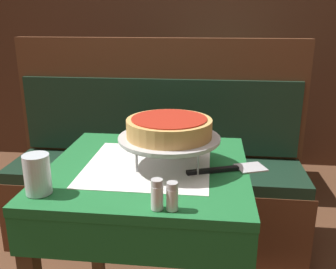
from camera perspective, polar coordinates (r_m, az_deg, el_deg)
name	(u,v)px	position (r m, az deg, el deg)	size (l,w,h in m)	color
dining_table_front	(149,193)	(1.34, -2.98, -8.87)	(0.68, 0.68, 0.75)	#1E6B33
dining_table_rear	(224,104)	(2.74, 8.51, 4.58)	(0.62, 0.62, 0.75)	#1E6B33
booth_bench	(156,183)	(2.13, -1.83, -7.40)	(1.62, 0.45, 1.12)	brown
back_wall_panel	(187,20)	(3.17, 2.98, 16.97)	(6.00, 0.04, 2.40)	#4C2D1E
pizza_pan_stand	(169,140)	(1.25, 0.16, -0.81)	(0.34, 0.34, 0.11)	#ADADB2
deep_dish_pizza	(169,128)	(1.23, 0.16, 1.05)	(0.28, 0.28, 0.06)	tan
pizza_server	(228,169)	(1.26, 9.20, -5.22)	(0.27, 0.14, 0.01)	#BCBCC1
water_glass_near	(37,174)	(1.14, -19.28, -5.72)	(0.08, 0.08, 0.12)	silver
salt_shaker	(157,195)	(1.00, -1.68, -9.13)	(0.03, 0.03, 0.08)	silver
pepper_shaker	(172,196)	(0.99, 0.65, -9.42)	(0.03, 0.03, 0.08)	silver
condiment_caddy	(227,83)	(2.62, 8.91, 7.76)	(0.12, 0.12, 0.17)	black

